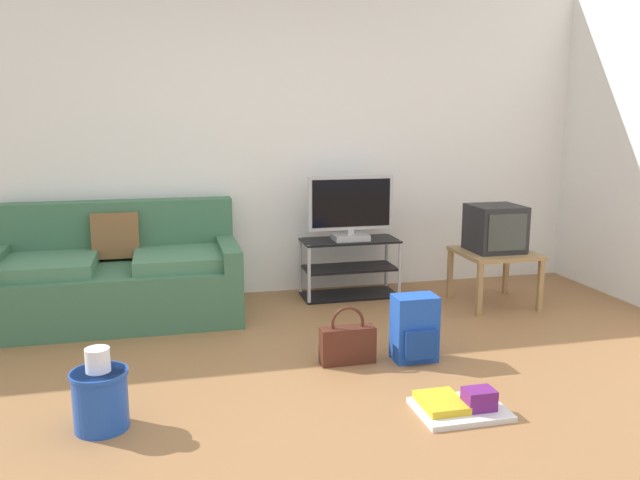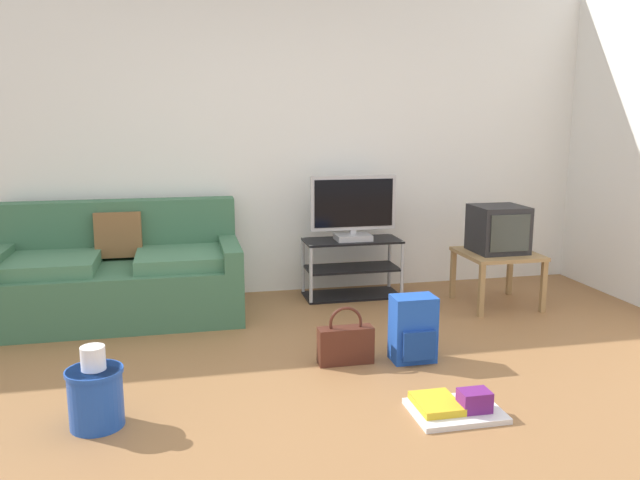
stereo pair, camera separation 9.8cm
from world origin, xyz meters
TOP-DOWN VIEW (x-y plane):
  - ground_plane at (0.00, 0.00)m, footprint 9.00×9.80m
  - wall_back at (0.00, 2.45)m, footprint 9.00×0.10m
  - couch at (-1.15, 1.94)m, footprint 1.84×0.92m
  - tv_stand at (0.77, 2.09)m, footprint 0.83×0.37m
  - flat_tv at (0.77, 2.07)m, footprint 0.74×0.22m
  - side_table at (1.87, 1.58)m, footprint 0.60×0.60m
  - crt_tv at (1.87, 1.60)m, footprint 0.41×0.40m
  - backpack at (0.76, 0.57)m, footprint 0.28×0.26m
  - handbag at (0.33, 0.62)m, footprint 0.35×0.12m
  - cleaning_bucket at (-1.12, 0.07)m, footprint 0.29×0.29m
  - floor_tray at (0.71, -0.19)m, footprint 0.47×0.36m

SIDE VIEW (x-z plane):
  - ground_plane at x=0.00m, z-range -0.02..0.00m
  - floor_tray at x=0.71m, z-range -0.03..0.11m
  - handbag at x=0.33m, z-range -0.06..0.32m
  - cleaning_bucket at x=-1.12m, z-range -0.03..0.39m
  - backpack at x=0.76m, z-range 0.00..0.42m
  - tv_stand at x=0.77m, z-range 0.00..0.50m
  - couch at x=-1.15m, z-range -0.12..0.76m
  - side_table at x=1.87m, z-range 0.16..0.61m
  - crt_tv at x=1.87m, z-range 0.45..0.83m
  - flat_tv at x=0.77m, z-range 0.50..1.05m
  - wall_back at x=0.00m, z-range 0.00..2.70m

